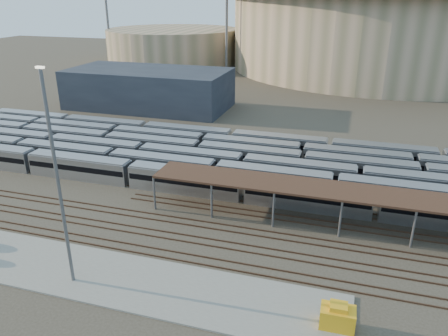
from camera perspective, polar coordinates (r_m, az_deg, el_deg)
ground at (r=60.04m, az=-2.53°, el=-6.95°), size 420.00×420.00×0.00m
apron at (r=50.49m, az=-13.94°, el=-13.81°), size 50.00×9.00×0.20m
subway_trains at (r=76.15m, az=-0.32°, el=1.10°), size 124.51×23.90×3.60m
inspection_shed at (r=58.70m, az=19.52°, el=-3.57°), size 60.30×6.00×5.30m
empty_tracks at (r=55.96m, az=-4.26°, el=-9.25°), size 170.00×9.62×0.18m
stadium at (r=189.85m, az=20.09°, el=17.11°), size 124.00×124.00×32.50m
secondary_arena at (r=196.73m, az=-6.62°, el=15.60°), size 56.00×56.00×14.00m
service_building at (r=119.41m, az=-9.78°, el=10.20°), size 42.00×20.00×10.00m
floodlight_0 at (r=166.54m, az=0.35°, el=19.27°), size 4.00×1.00×38.40m
floodlight_1 at (r=198.28m, az=-15.06°, el=19.04°), size 4.00×1.00×38.40m
floodlight_3 at (r=211.31m, az=10.05°, el=19.59°), size 4.00×1.00×38.40m
yard_light_pole at (r=45.86m, az=-20.85°, el=-1.83°), size 0.80×0.36×22.81m
yellow_equipment at (r=43.90m, az=14.59°, el=-18.37°), size 3.24×2.07×1.99m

